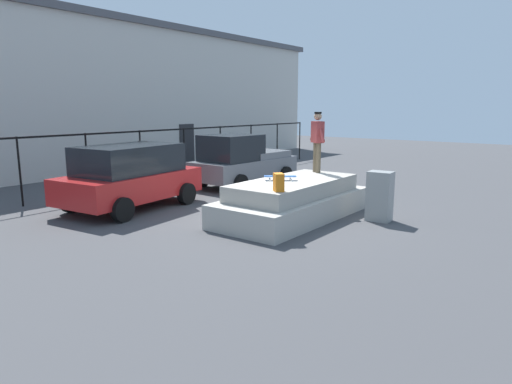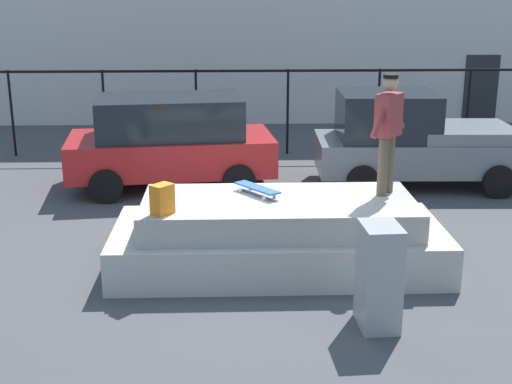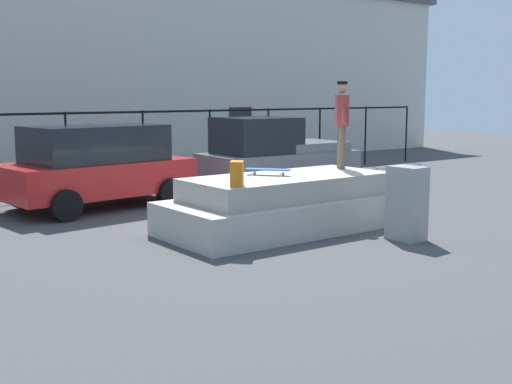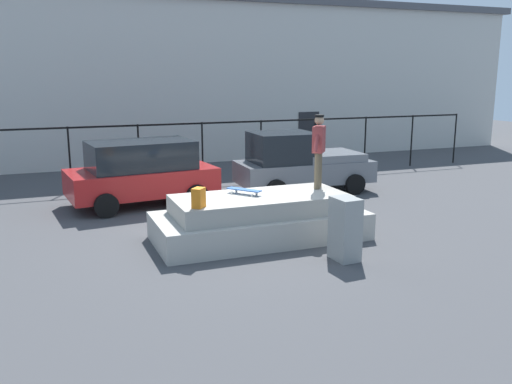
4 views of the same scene
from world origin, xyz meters
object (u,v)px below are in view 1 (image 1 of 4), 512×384
(backpack, at_px, (279,182))
(utility_box, at_px, (380,196))
(car_red_hatchback_near, at_px, (130,175))
(skateboard, at_px, (280,177))
(skateboarder, at_px, (317,137))
(car_grey_pickup_mid, at_px, (242,161))

(backpack, xyz_separation_m, utility_box, (2.64, -1.32, -0.58))
(car_red_hatchback_near, relative_size, utility_box, 3.33)
(backpack, bearing_deg, car_red_hatchback_near, 44.55)
(skateboard, bearing_deg, skateboarder, -0.15)
(skateboarder, distance_m, utility_box, 2.60)
(car_red_hatchback_near, xyz_separation_m, utility_box, (2.95, -6.26, -0.32))
(car_red_hatchback_near, bearing_deg, skateboarder, -49.97)
(car_red_hatchback_near, distance_m, utility_box, 6.92)
(skateboarder, height_order, skateboard, skateboarder)
(car_grey_pickup_mid, bearing_deg, car_red_hatchback_near, 178.67)
(backpack, xyz_separation_m, car_red_hatchback_near, (-0.30, 4.94, -0.26))
(skateboard, distance_m, backpack, 1.54)
(backpack, relative_size, car_grey_pickup_mid, 0.10)
(backpack, height_order, car_red_hatchback_near, car_red_hatchback_near)
(skateboarder, height_order, car_grey_pickup_mid, skateboarder)
(skateboarder, bearing_deg, skateboard, 179.85)
(skateboarder, relative_size, skateboard, 2.22)
(skateboarder, height_order, backpack, skateboarder)
(skateboarder, relative_size, backpack, 4.24)
(skateboard, relative_size, utility_box, 0.61)
(skateboard, relative_size, car_grey_pickup_mid, 0.18)
(skateboard, distance_m, car_grey_pickup_mid, 5.19)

